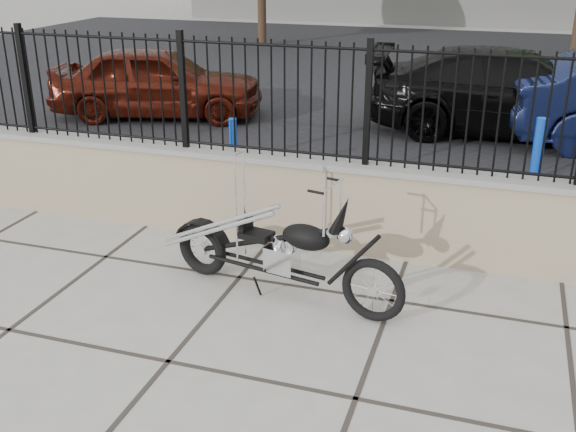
{
  "coord_description": "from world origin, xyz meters",
  "views": [
    {
      "loc": [
        2.27,
        -3.94,
        3.05
      ],
      "look_at": [
        0.47,
        1.6,
        0.67
      ],
      "focal_mm": 42.0,
      "sensor_mm": 36.0,
      "label": 1
    }
  ],
  "objects": [
    {
      "name": "retaining_wall",
      "position": [
        0.0,
        2.5,
        0.48
      ],
      "size": [
        14.0,
        0.36,
        0.96
      ],
      "primitive_type": "cube",
      "color": "gray",
      "rests_on": "ground_plane"
    },
    {
      "name": "parking_lot",
      "position": [
        0.0,
        12.5,
        0.0
      ],
      "size": [
        30.0,
        30.0,
        0.0
      ],
      "primitive_type": "plane",
      "color": "black",
      "rests_on": "ground"
    },
    {
      "name": "ground_plane",
      "position": [
        0.0,
        0.0,
        0.0
      ],
      "size": [
        90.0,
        90.0,
        0.0
      ],
      "primitive_type": "plane",
      "color": "#99968E",
      "rests_on": "ground"
    },
    {
      "name": "bollard_b",
      "position": [
        2.73,
        4.39,
        0.56
      ],
      "size": [
        0.18,
        0.18,
        1.12
      ],
      "primitive_type": "cylinder",
      "rotation": [
        0.0,
        0.0,
        0.38
      ],
      "color": "#0B27B0",
      "rests_on": "ground_plane"
    },
    {
      "name": "car_black",
      "position": [
        2.43,
        7.86,
        0.71
      ],
      "size": [
        5.02,
        2.33,
        1.42
      ],
      "primitive_type": "imported",
      "rotation": [
        0.0,
        0.0,
        1.64
      ],
      "color": "black",
      "rests_on": "parking_lot"
    },
    {
      "name": "car_red",
      "position": [
        -3.86,
        7.15,
        0.66
      ],
      "size": [
        4.12,
        2.49,
        1.31
      ],
      "primitive_type": "imported",
      "rotation": [
        0.0,
        0.0,
        1.83
      ],
      "color": "#441209",
      "rests_on": "parking_lot"
    },
    {
      "name": "chopper_motorcycle",
      "position": [
        0.47,
        1.3,
        0.67
      ],
      "size": [
        2.28,
        0.84,
        1.35
      ],
      "primitive_type": null,
      "rotation": [
        0.0,
        0.0,
        -0.2
      ],
      "color": "black",
      "rests_on": "ground_plane"
    },
    {
      "name": "bollard_a",
      "position": [
        -1.14,
        4.16,
        0.44
      ],
      "size": [
        0.11,
        0.11,
        0.87
      ],
      "primitive_type": "cylinder",
      "rotation": [
        0.0,
        0.0,
        -0.1
      ],
      "color": "#0D23CD",
      "rests_on": "ground_plane"
    },
    {
      "name": "iron_fence",
      "position": [
        0.0,
        2.5,
        1.56
      ],
      "size": [
        14.0,
        0.08,
        1.2
      ],
      "primitive_type": "cube",
      "color": "black",
      "rests_on": "retaining_wall"
    }
  ]
}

